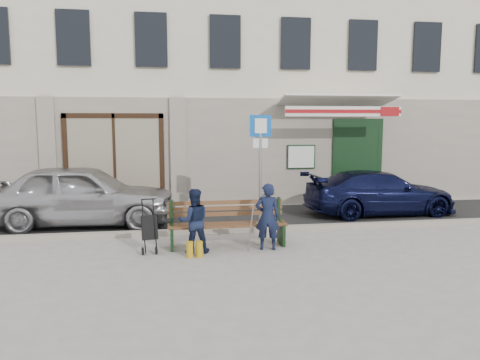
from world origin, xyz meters
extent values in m
plane|color=#9E9991|center=(0.00, 0.00, 0.00)|extent=(80.00, 80.00, 0.00)
cube|color=#282828|center=(0.00, 3.10, 0.01)|extent=(60.00, 3.20, 0.01)
cube|color=#9E9384|center=(0.00, 1.50, 0.06)|extent=(60.00, 0.18, 0.12)
cube|color=beige|center=(0.00, 8.50, 5.00)|extent=(20.00, 7.00, 10.00)
cube|color=#9E9384|center=(0.00, 4.96, 1.60)|extent=(20.00, 0.12, 3.20)
cube|color=maroon|center=(-3.20, 5.02, 1.55)|extent=(2.50, 0.12, 2.00)
cube|color=black|center=(4.10, 4.88, 1.30)|extent=(1.60, 0.10, 2.60)
cube|color=black|center=(4.10, 5.35, 1.20)|extent=(1.25, 0.90, 2.40)
cube|color=white|center=(2.30, 4.85, 1.45)|extent=(0.80, 0.03, 0.65)
cube|color=white|center=(3.20, 4.62, 3.08)|extent=(3.40, 1.72, 0.42)
cube|color=white|center=(3.20, 3.77, 2.80)|extent=(3.40, 0.05, 0.28)
cube|color=maroon|center=(3.20, 3.74, 2.80)|extent=(3.40, 0.02, 0.10)
imported|color=#ADADB2|center=(-3.78, 2.81, 0.76)|extent=(4.55, 2.03, 1.52)
imported|color=black|center=(3.97, 3.00, 0.60)|extent=(4.16, 1.81, 1.19)
cylinder|color=gray|center=(0.40, 1.77, 1.29)|extent=(0.07, 0.07, 2.57)
cube|color=#0D55B8|center=(0.40, 1.77, 2.42)|extent=(0.50, 0.08, 0.49)
cube|color=white|center=(0.40, 1.74, 2.42)|extent=(0.28, 0.05, 0.34)
cube|color=white|center=(0.40, 1.77, 2.03)|extent=(0.34, 0.06, 0.22)
cube|color=brown|center=(-0.55, 0.37, 0.45)|extent=(2.40, 0.50, 0.04)
cube|color=brown|center=(-0.55, 0.65, 0.74)|extent=(2.40, 0.10, 0.36)
cube|color=black|center=(-1.67, 0.37, 0.23)|extent=(0.06, 0.50, 0.45)
cube|color=black|center=(0.57, 0.37, 0.23)|extent=(0.06, 0.50, 0.45)
cube|color=white|center=(0.20, 0.27, 0.48)|extent=(0.34, 0.25, 0.11)
cylinder|color=gray|center=(-0.20, -0.30, 0.50)|extent=(0.07, 0.34, 0.96)
cylinder|color=#B48A12|center=(-1.35, -0.28, 0.15)|extent=(0.13, 0.13, 0.30)
cylinder|color=#B48A12|center=(-1.17, -0.28, 0.15)|extent=(0.13, 0.13, 0.30)
imported|color=#121933|center=(0.20, 0.03, 0.66)|extent=(0.53, 0.40, 1.33)
imported|color=#131B35|center=(-1.25, 0.04, 0.62)|extent=(0.63, 0.51, 1.25)
cylinder|color=black|center=(-2.23, 0.02, 0.07)|extent=(0.06, 0.15, 0.15)
cylinder|color=black|center=(-1.97, 0.02, 0.07)|extent=(0.06, 0.15, 0.15)
cube|color=black|center=(-2.10, 0.23, 0.48)|extent=(0.34, 0.32, 0.50)
cylinder|color=black|center=(-2.10, 0.36, 1.02)|extent=(0.28, 0.08, 0.02)
camera|label=1|loc=(-1.76, -8.82, 2.54)|focal=35.00mm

